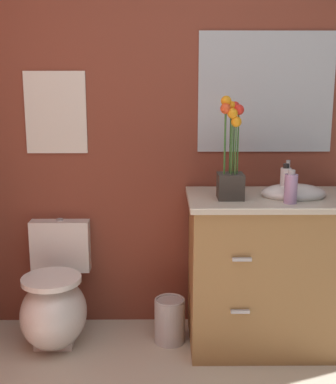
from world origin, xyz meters
name	(u,v)px	position (x,y,z in m)	size (l,w,h in m)	color
wall_back	(223,126)	(0.20, 1.77, 1.25)	(4.30, 0.05, 2.50)	brown
toilet	(55,303)	(-0.80, 1.47, 0.24)	(0.38, 0.59, 0.69)	white
vanity_cabinet	(269,270)	(0.45, 1.44, 0.46)	(0.94, 0.56, 1.07)	#9E7242
flower_vase	(231,162)	(0.21, 1.39, 1.09)	(0.14, 0.14, 0.56)	#38332D
soap_bottle	(285,182)	(0.52, 1.44, 0.97)	(0.06, 0.06, 0.19)	white
lotion_bottle	(291,188)	(0.51, 1.29, 0.97)	(0.07, 0.07, 0.18)	#B28CBF
trash_bin	(170,320)	(-0.12, 1.46, 0.14)	(0.18, 0.18, 0.27)	#B7B7BC
wall_poster	(56,113)	(-0.80, 1.74, 1.33)	(0.36, 0.01, 0.48)	silver
wall_mirror	(266,93)	(0.45, 1.74, 1.45)	(0.80, 0.01, 0.70)	#B2BCC6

